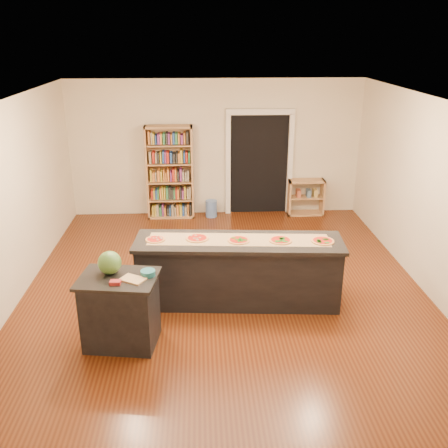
{
  "coord_description": "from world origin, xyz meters",
  "views": [
    {
      "loc": [
        -0.35,
        -6.66,
        3.66
      ],
      "look_at": [
        0.0,
        0.2,
        1.0
      ],
      "focal_mm": 40.0,
      "sensor_mm": 36.0,
      "label": 1
    }
  ],
  "objects_px": {
    "side_counter": "(121,310)",
    "waste_bin": "(211,209)",
    "kitchen_island": "(238,271)",
    "low_shelf": "(306,197)",
    "watermelon": "(110,263)",
    "bookshelf": "(170,173)"
  },
  "relations": [
    {
      "from": "side_counter",
      "to": "bookshelf",
      "type": "xyz_separation_m",
      "value": [
        0.39,
        4.57,
        0.49
      ]
    },
    {
      "from": "kitchen_island",
      "to": "waste_bin",
      "type": "xyz_separation_m",
      "value": [
        -0.29,
        3.56,
        -0.31
      ]
    },
    {
      "from": "side_counter",
      "to": "low_shelf",
      "type": "bearing_deg",
      "value": 62.84
    },
    {
      "from": "waste_bin",
      "to": "watermelon",
      "type": "distance_m",
      "value": 4.69
    },
    {
      "from": "kitchen_island",
      "to": "bookshelf",
      "type": "xyz_separation_m",
      "value": [
        -1.13,
        3.6,
        0.48
      ]
    },
    {
      "from": "watermelon",
      "to": "low_shelf",
      "type": "bearing_deg",
      "value": 53.18
    },
    {
      "from": "waste_bin",
      "to": "watermelon",
      "type": "bearing_deg",
      "value": -106.84
    },
    {
      "from": "side_counter",
      "to": "watermelon",
      "type": "xyz_separation_m",
      "value": [
        -0.1,
        0.11,
        0.6
      ]
    },
    {
      "from": "side_counter",
      "to": "watermelon",
      "type": "distance_m",
      "value": 0.62
    },
    {
      "from": "kitchen_island",
      "to": "bookshelf",
      "type": "distance_m",
      "value": 3.81
    },
    {
      "from": "kitchen_island",
      "to": "waste_bin",
      "type": "relative_size",
      "value": 8.23
    },
    {
      "from": "side_counter",
      "to": "kitchen_island",
      "type": "bearing_deg",
      "value": 40.38
    },
    {
      "from": "waste_bin",
      "to": "watermelon",
      "type": "relative_size",
      "value": 1.24
    },
    {
      "from": "low_shelf",
      "to": "waste_bin",
      "type": "xyz_separation_m",
      "value": [
        -2.01,
        -0.05,
        -0.2
      ]
    },
    {
      "from": "low_shelf",
      "to": "watermelon",
      "type": "height_order",
      "value": "watermelon"
    },
    {
      "from": "kitchen_island",
      "to": "watermelon",
      "type": "distance_m",
      "value": 1.93
    },
    {
      "from": "bookshelf",
      "to": "waste_bin",
      "type": "distance_m",
      "value": 1.15
    },
    {
      "from": "kitchen_island",
      "to": "bookshelf",
      "type": "bearing_deg",
      "value": 111.71
    },
    {
      "from": "kitchen_island",
      "to": "watermelon",
      "type": "height_order",
      "value": "watermelon"
    },
    {
      "from": "side_counter",
      "to": "waste_bin",
      "type": "bearing_deg",
      "value": 82.89
    },
    {
      "from": "side_counter",
      "to": "waste_bin",
      "type": "relative_size",
      "value": 2.64
    },
    {
      "from": "kitchen_island",
      "to": "side_counter",
      "type": "relative_size",
      "value": 3.11
    }
  ]
}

